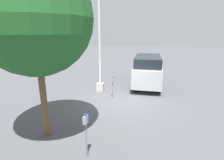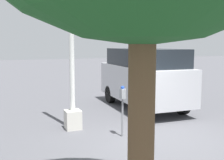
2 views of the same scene
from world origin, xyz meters
name	(u,v)px [view 2 (image 2 of 2)]	position (x,y,z in m)	size (l,w,h in m)	color
ground_plane	(157,142)	(0.00, 0.00, 0.00)	(80.00, 80.00, 0.00)	#4C4C51
parking_meter_near	(123,99)	(0.71, 0.64, 1.00)	(0.21, 0.12, 1.36)	gray
lamp_post	(72,62)	(1.84, 1.70, 1.95)	(0.44, 0.44, 6.34)	beige
parked_van	(144,76)	(3.47, -1.46, 1.22)	(4.48, 2.02, 2.27)	#B2B2B7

